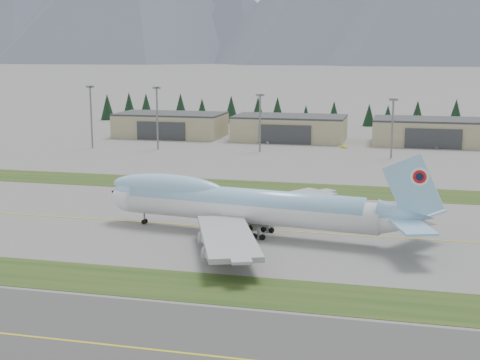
% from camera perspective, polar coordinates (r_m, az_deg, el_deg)
% --- Properties ---
extents(ground, '(7000.00, 7000.00, 0.00)m').
position_cam_1_polar(ground, '(146.99, 0.61, -4.18)').
color(ground, slate).
rests_on(ground, ground).
extents(grass_strip_near, '(400.00, 14.00, 0.08)m').
position_cam_1_polar(grass_strip_near, '(111.95, -3.78, -9.10)').
color(grass_strip_near, '#234217').
rests_on(grass_strip_near, ground).
extents(grass_strip_far, '(400.00, 18.00, 0.08)m').
position_cam_1_polar(grass_strip_far, '(189.96, 3.63, -0.73)').
color(grass_strip_far, '#234217').
rests_on(grass_strip_far, ground).
extents(asphalt_taxiway, '(400.00, 32.00, 0.04)m').
position_cam_1_polar(asphalt_taxiway, '(91.05, -8.37, -14.06)').
color(asphalt_taxiway, '#3E3E3E').
rests_on(asphalt_taxiway, ground).
extents(taxiway_line_main, '(400.00, 0.40, 0.02)m').
position_cam_1_polar(taxiway_line_main, '(146.99, 0.61, -4.18)').
color(taxiway_line_main, yellow).
rests_on(taxiway_line_main, ground).
extents(taxiway_line_near, '(400.00, 0.40, 0.02)m').
position_cam_1_polar(taxiway_line_near, '(91.05, -8.37, -14.06)').
color(taxiway_line_near, yellow).
rests_on(taxiway_line_near, ground).
extents(boeing_747_freighter, '(73.79, 62.96, 19.37)m').
position_cam_1_polar(boeing_747_freighter, '(141.21, 0.38, -2.13)').
color(boeing_747_freighter, white).
rests_on(boeing_747_freighter, ground).
extents(hangar_left, '(48.00, 26.60, 10.80)m').
position_cam_1_polar(hangar_left, '(307.39, -5.93, 4.72)').
color(hangar_left, tan).
rests_on(hangar_left, ground).
extents(hangar_center, '(48.00, 26.60, 10.80)m').
position_cam_1_polar(hangar_center, '(293.85, 4.27, 4.46)').
color(hangar_center, tan).
rests_on(hangar_center, ground).
extents(hangar_right, '(48.00, 26.60, 10.80)m').
position_cam_1_polar(hangar_right, '(290.46, 16.07, 3.99)').
color(hangar_right, tan).
rests_on(hangar_right, ground).
extents(floodlight_masts, '(120.70, 9.47, 24.95)m').
position_cam_1_polar(floodlight_masts, '(258.13, -1.97, 6.03)').
color(floodlight_masts, slate).
rests_on(floodlight_masts, ground).
extents(service_vehicle_a, '(1.84, 3.33, 1.07)m').
position_cam_1_polar(service_vehicle_a, '(282.88, 2.39, 3.13)').
color(service_vehicle_a, white).
rests_on(service_vehicle_a, ground).
extents(service_vehicle_b, '(3.50, 2.86, 1.12)m').
position_cam_1_polar(service_vehicle_b, '(272.91, 8.86, 2.72)').
color(service_vehicle_b, yellow).
rests_on(service_vehicle_b, ground).
extents(service_vehicle_c, '(2.58, 4.81, 1.32)m').
position_cam_1_polar(service_vehicle_c, '(279.12, 16.37, 2.59)').
color(service_vehicle_c, '#9E9EA2').
rests_on(service_vehicle_c, ground).
extents(conifer_belt, '(271.90, 14.48, 16.08)m').
position_cam_1_polar(conifer_belt, '(354.86, 5.15, 5.83)').
color(conifer_belt, black).
rests_on(conifer_belt, ground).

